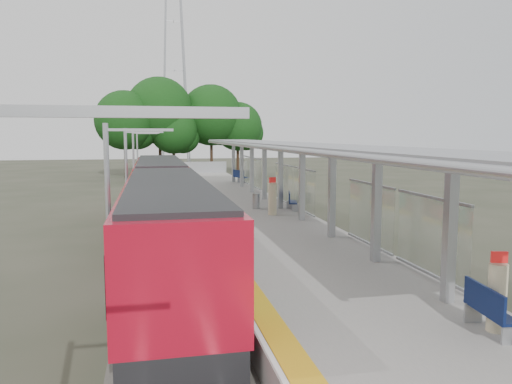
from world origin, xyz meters
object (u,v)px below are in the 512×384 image
(bench_mid, at_px, (291,201))
(litter_bin, at_px, (256,201))
(bench_far, at_px, (240,176))
(info_pillar_near, at_px, (497,297))
(info_pillar_far, at_px, (272,199))
(train, at_px, (163,202))
(bench_near, at_px, (488,308))

(bench_mid, distance_m, litter_bin, 1.96)
(bench_far, bearing_deg, info_pillar_near, -115.48)
(bench_mid, bearing_deg, info_pillar_far, -120.43)
(bench_mid, distance_m, info_pillar_near, 17.11)
(bench_mid, distance_m, bench_far, 15.92)
(info_pillar_near, height_order, info_pillar_far, info_pillar_far)
(info_pillar_near, distance_m, info_pillar_far, 15.73)
(train, height_order, bench_near, train)
(bench_near, xyz_separation_m, info_pillar_near, (0.25, 0.08, 0.20))
(train, distance_m, litter_bin, 6.56)
(bench_near, bearing_deg, litter_bin, 99.97)
(bench_far, xyz_separation_m, litter_bin, (-1.78, -15.11, -0.15))
(train, relative_size, bench_mid, 18.50)
(bench_mid, height_order, litter_bin, bench_mid)
(bench_mid, height_order, info_pillar_far, info_pillar_far)
(bench_far, distance_m, litter_bin, 15.21)
(bench_far, xyz_separation_m, info_pillar_far, (-1.40, -17.31, 0.26))
(train, height_order, info_pillar_near, train)
(info_pillar_far, bearing_deg, bench_far, 62.95)
(bench_mid, height_order, info_pillar_near, info_pillar_near)
(train, relative_size, litter_bin, 32.74)
(train, xyz_separation_m, bench_far, (6.91, 19.16, -0.48))
(bench_near, xyz_separation_m, info_pillar_far, (-0.66, 15.78, 0.30))
(bench_far, bearing_deg, bench_near, -115.91)
(bench_mid, height_order, bench_far, bench_far)
(bench_mid, bearing_deg, litter_bin, 169.92)
(train, height_order, info_pillar_far, train)
(bench_mid, xyz_separation_m, bench_far, (0.00, 15.92, 0.05))
(train, xyz_separation_m, bench_near, (6.17, -13.94, -0.52))
(train, relative_size, bench_far, 16.89)
(bench_mid, bearing_deg, bench_near, -77.89)
(bench_far, height_order, info_pillar_near, info_pillar_near)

